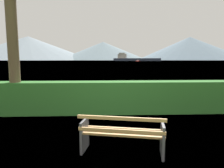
% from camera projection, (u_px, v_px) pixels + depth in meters
% --- Properties ---
extents(ground_plane, '(1400.00, 1400.00, 0.00)m').
position_uv_depth(ground_plane, '(122.00, 152.00, 4.19)').
color(ground_plane, '#567A38').
extents(water_surface, '(620.00, 620.00, 0.00)m').
position_uv_depth(water_surface, '(103.00, 61.00, 309.55)').
color(water_surface, slate).
rests_on(water_surface, ground_plane).
extents(park_bench, '(1.80, 0.91, 0.87)m').
position_uv_depth(park_bench, '(122.00, 134.00, 4.08)').
color(park_bench, tan).
rests_on(park_bench, ground_plane).
extents(hedge_row, '(11.63, 0.73, 1.16)m').
position_uv_depth(hedge_row, '(114.00, 97.00, 7.25)').
color(hedge_row, '#2D6B28').
rests_on(hedge_row, ground_plane).
extents(cargo_ship_large, '(65.13, 26.48, 11.33)m').
position_uv_depth(cargo_ship_large, '(133.00, 59.00, 274.91)').
color(cargo_ship_large, '#2D384C').
rests_on(cargo_ship_large, water_surface).
extents(fishing_boat_near, '(2.86, 4.62, 1.59)m').
position_uv_depth(fishing_boat_near, '(138.00, 61.00, 188.63)').
color(fishing_boat_near, '#B2332D').
rests_on(fishing_boat_near, water_surface).
extents(distant_hills, '(828.67, 372.71, 70.72)m').
position_uv_depth(distant_hills, '(101.00, 49.00, 585.45)').
color(distant_hills, gray).
rests_on(distant_hills, ground_plane).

